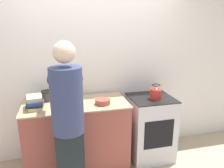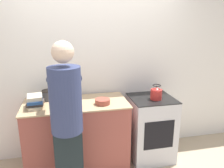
# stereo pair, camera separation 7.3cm
# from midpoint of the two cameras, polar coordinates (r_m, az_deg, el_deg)

# --- Properties ---
(wall_back) EXTENTS (8.00, 0.05, 2.60)m
(wall_back) POSITION_cam_midpoint_polar(r_m,az_deg,el_deg) (3.18, -3.31, 4.18)
(wall_back) COLOR white
(wall_back) RESTS_ON ground_plane
(counter) EXTENTS (1.35, 0.65, 0.93)m
(counter) POSITION_cam_midpoint_polar(r_m,az_deg,el_deg) (3.08, -8.36, -12.97)
(counter) COLOR #9E4C42
(counter) RESTS_ON ground_plane
(oven) EXTENTS (0.60, 0.58, 0.93)m
(oven) POSITION_cam_midpoint_polar(r_m,az_deg,el_deg) (3.29, 10.66, -11.19)
(oven) COLOR silver
(oven) RESTS_ON ground_plane
(person) EXTENTS (0.37, 0.61, 1.78)m
(person) POSITION_cam_midpoint_polar(r_m,az_deg,el_deg) (2.36, -10.87, -8.76)
(person) COLOR #1B2528
(person) RESTS_ON ground_plane
(cutting_board) EXTENTS (0.34, 0.25, 0.02)m
(cutting_board) POSITION_cam_midpoint_polar(r_m,az_deg,el_deg) (2.79, -10.98, -5.51)
(cutting_board) COLOR tan
(cutting_board) RESTS_ON counter
(knife) EXTENTS (0.25, 0.06, 0.01)m
(knife) POSITION_cam_midpoint_polar(r_m,az_deg,el_deg) (2.76, -11.41, -5.44)
(knife) COLOR silver
(knife) RESTS_ON cutting_board
(kettle) EXTENTS (0.16, 0.16, 0.20)m
(kettle) POSITION_cam_midpoint_polar(r_m,az_deg,el_deg) (3.03, 12.16, -2.37)
(kettle) COLOR red
(kettle) RESTS_ON oven
(bowl_prep) EXTENTS (0.19, 0.19, 0.07)m
(bowl_prep) POSITION_cam_midpoint_polar(r_m,az_deg,el_deg) (2.80, -1.73, -4.60)
(bowl_prep) COLOR #9E4738
(bowl_prep) RESTS_ON counter
(canister_jar) EXTENTS (0.16, 0.16, 0.14)m
(canister_jar) POSITION_cam_midpoint_polar(r_m,az_deg,el_deg) (3.04, -15.65, -2.80)
(canister_jar) COLOR #4C4C51
(canister_jar) RESTS_ON counter
(book_stack) EXTENTS (0.20, 0.28, 0.16)m
(book_stack) POSITION_cam_midpoint_polar(r_m,az_deg,el_deg) (2.82, -18.72, -4.31)
(book_stack) COLOR beige
(book_stack) RESTS_ON counter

